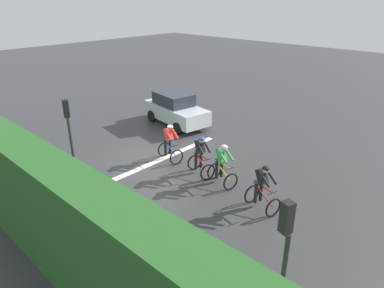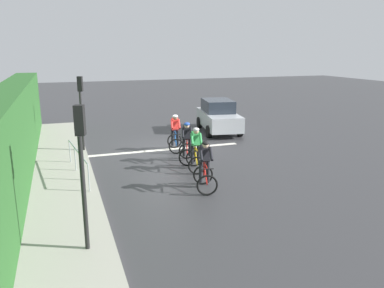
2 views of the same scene
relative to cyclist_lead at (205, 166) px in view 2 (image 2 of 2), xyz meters
The scene contains 13 objects.
ground_plane 5.68m from the cyclist_lead, 91.86° to the right, with size 80.00×80.00×0.00m, color #333335.
sidewalk_kerb 5.99m from the cyclist_lead, 37.47° to the right, with size 2.80×18.91×0.12m, color #9E998E.
stone_wall_low 6.70m from the cyclist_lead, 32.77° to the right, with size 0.44×18.91×0.56m, color gray.
hedge_wall 6.98m from the cyclist_lead, 31.43° to the right, with size 1.10×18.91×3.16m, color #265623.
road_marking_stop_line 5.41m from the cyclist_lead, 91.95° to the right, with size 7.00×0.30×0.01m, color silver.
cyclist_lead is the anchor object (origin of this frame).
cyclist_second 2.09m from the cyclist_lead, 101.58° to the right, with size 0.92×1.21×1.66m.
cyclist_mid 3.19m from the cyclist_lead, 97.98° to the right, with size 0.97×1.23×1.66m.
cyclist_fourth 5.06m from the cyclist_lead, 95.89° to the right, with size 0.90×1.20×1.66m.
car_silver 9.07m from the cyclist_lead, 115.89° to the right, with size 2.37×4.32×1.76m.
traffic_light_near_crossing 7.15m from the cyclist_lead, 61.01° to the right, with size 0.26×0.30×3.34m.
traffic_light_far_junction 5.04m from the cyclist_lead, 35.76° to the left, with size 0.25×0.31×3.34m.
pedestrian_railing_kerbside 4.58m from the cyclist_lead, 33.47° to the right, with size 0.49×3.58×1.03m.
Camera 2 is at (4.46, 16.56, 4.46)m, focal length 35.61 mm.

